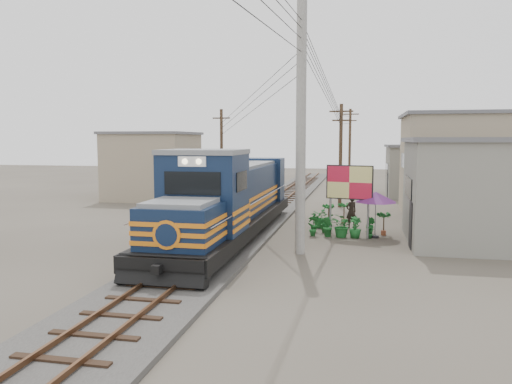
% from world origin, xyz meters
% --- Properties ---
extents(ground, '(120.00, 120.00, 0.00)m').
position_xyz_m(ground, '(0.00, 0.00, 0.00)').
color(ground, '#473F35').
rests_on(ground, ground).
extents(ballast, '(3.60, 70.00, 0.16)m').
position_xyz_m(ballast, '(0.00, 10.00, 0.08)').
color(ballast, '#595651').
rests_on(ballast, ground).
extents(track, '(1.15, 70.00, 0.12)m').
position_xyz_m(track, '(0.00, 10.00, 0.26)').
color(track, '#51331E').
rests_on(track, ground).
extents(locomotive, '(3.04, 16.54, 4.10)m').
position_xyz_m(locomotive, '(0.00, 1.62, 1.78)').
color(locomotive, black).
rests_on(locomotive, ground).
extents(utility_pole_main, '(0.40, 0.40, 10.00)m').
position_xyz_m(utility_pole_main, '(3.50, -0.50, 5.00)').
color(utility_pole_main, '#9E9B93').
rests_on(utility_pole_main, ground).
extents(wooden_pole_mid, '(1.60, 0.24, 7.00)m').
position_xyz_m(wooden_pole_mid, '(4.50, 14.00, 3.68)').
color(wooden_pole_mid, '#4C3826').
rests_on(wooden_pole_mid, ground).
extents(wooden_pole_far, '(1.60, 0.24, 7.50)m').
position_xyz_m(wooden_pole_far, '(4.80, 28.00, 3.93)').
color(wooden_pole_far, '#4C3826').
rests_on(wooden_pole_far, ground).
extents(wooden_pole_left, '(1.60, 0.24, 7.00)m').
position_xyz_m(wooden_pole_left, '(-5.00, 18.00, 3.68)').
color(wooden_pole_left, '#4C3826').
rests_on(wooden_pole_left, ground).
extents(power_lines, '(9.65, 19.00, 3.30)m').
position_xyz_m(power_lines, '(-0.14, 8.49, 7.56)').
color(power_lines, black).
rests_on(power_lines, ground).
extents(shophouse_front, '(7.35, 6.30, 4.70)m').
position_xyz_m(shophouse_front, '(11.50, 3.00, 2.36)').
color(shophouse_front, gray).
rests_on(shophouse_front, ground).
extents(shophouse_mid, '(8.40, 7.35, 6.20)m').
position_xyz_m(shophouse_mid, '(12.50, 12.00, 3.11)').
color(shophouse_mid, gray).
rests_on(shophouse_mid, ground).
extents(shophouse_back, '(6.30, 6.30, 4.20)m').
position_xyz_m(shophouse_back, '(11.00, 22.00, 2.11)').
color(shophouse_back, gray).
rests_on(shophouse_back, ground).
extents(shophouse_left, '(6.30, 6.30, 5.20)m').
position_xyz_m(shophouse_left, '(-10.00, 16.00, 2.61)').
color(shophouse_left, gray).
rests_on(shophouse_left, ground).
extents(billboard, '(2.18, 0.64, 3.42)m').
position_xyz_m(billboard, '(5.35, 3.36, 2.52)').
color(billboard, '#99999E').
rests_on(billboard, ground).
extents(market_umbrella, '(2.52, 2.52, 2.18)m').
position_xyz_m(market_umbrella, '(6.58, 3.50, 1.92)').
color(market_umbrella, black).
rests_on(market_umbrella, ground).
extents(vendor, '(0.75, 0.70, 1.72)m').
position_xyz_m(vendor, '(5.42, 5.92, 0.86)').
color(vendor, black).
rests_on(vendor, ground).
extents(plant_nursery, '(3.37, 3.63, 1.14)m').
position_xyz_m(plant_nursery, '(4.59, 4.17, 0.52)').
color(plant_nursery, '#1C6226').
rests_on(plant_nursery, ground).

